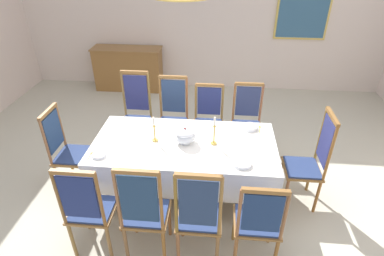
# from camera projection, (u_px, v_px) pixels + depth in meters

# --- Properties ---
(ground) EXTENTS (7.50, 6.61, 0.04)m
(ground) POSITION_uv_depth(u_px,v_px,m) (186.00, 186.00, 4.20)
(ground) COLOR #BAB7A4
(back_wall) EXTENTS (7.50, 0.08, 3.08)m
(back_wall) POSITION_uv_depth(u_px,v_px,m) (204.00, 14.00, 6.23)
(back_wall) COLOR beige
(back_wall) RESTS_ON ground
(dining_table) EXTENTS (2.13, 1.06, 0.78)m
(dining_table) POSITION_uv_depth(u_px,v_px,m) (184.00, 148.00, 3.70)
(dining_table) COLOR brown
(dining_table) RESTS_ON ground
(tablecloth) EXTENTS (2.15, 1.08, 0.40)m
(tablecloth) POSITION_uv_depth(u_px,v_px,m) (184.00, 150.00, 3.71)
(tablecloth) COLOR white
(tablecloth) RESTS_ON dining_table
(chair_south_a) EXTENTS (0.44, 0.42, 1.15)m
(chair_south_a) POSITION_uv_depth(u_px,v_px,m) (89.00, 208.00, 3.02)
(chair_south_a) COLOR brown
(chair_south_a) RESTS_ON ground
(chair_north_a) EXTENTS (0.44, 0.42, 1.24)m
(chair_north_a) POSITION_uv_depth(u_px,v_px,m) (136.00, 113.00, 4.61)
(chair_north_a) COLOR brown
(chair_north_a) RESTS_ON ground
(chair_south_b) EXTENTS (0.44, 0.42, 1.20)m
(chair_south_b) POSITION_uv_depth(u_px,v_px,m) (144.00, 211.00, 2.97)
(chair_south_b) COLOR #915C30
(chair_south_b) RESTS_ON ground
(chair_north_b) EXTENTS (0.44, 0.42, 1.18)m
(chair_north_b) POSITION_uv_depth(u_px,v_px,m) (173.00, 116.00, 4.57)
(chair_north_b) COLOR brown
(chair_north_b) RESTS_ON ground
(chair_south_c) EXTENTS (0.44, 0.42, 1.19)m
(chair_south_c) POSITION_uv_depth(u_px,v_px,m) (199.00, 215.00, 2.93)
(chair_south_c) COLOR brown
(chair_south_c) RESTS_ON ground
(chair_north_c) EXTENTS (0.44, 0.42, 1.08)m
(chair_north_c) POSITION_uv_depth(u_px,v_px,m) (208.00, 120.00, 4.54)
(chair_north_c) COLOR brown
(chair_north_c) RESTS_ON ground
(chair_south_d) EXTENTS (0.44, 0.42, 1.08)m
(chair_south_d) POSITION_uv_depth(u_px,v_px,m) (258.00, 221.00, 2.91)
(chair_south_d) COLOR olive
(chair_south_d) RESTS_ON ground
(chair_north_d) EXTENTS (0.44, 0.42, 1.12)m
(chair_north_d) POSITION_uv_depth(u_px,v_px,m) (247.00, 121.00, 4.49)
(chair_north_d) COLOR brown
(chair_north_d) RESTS_ON ground
(chair_head_west) EXTENTS (0.42, 0.44, 1.13)m
(chair_head_west) POSITION_uv_depth(u_px,v_px,m) (67.00, 149.00, 3.87)
(chair_head_west) COLOR brown
(chair_head_west) RESTS_ON ground
(chair_head_east) EXTENTS (0.42, 0.44, 1.23)m
(chair_head_east) POSITION_uv_depth(u_px,v_px,m) (310.00, 161.00, 3.62)
(chair_head_east) COLOR brown
(chair_head_east) RESTS_ON ground
(soup_tureen) EXTENTS (0.25, 0.25, 0.20)m
(soup_tureen) POSITION_uv_depth(u_px,v_px,m) (185.00, 135.00, 3.60)
(soup_tureen) COLOR white
(soup_tureen) RESTS_ON tablecloth
(candlestick_west) EXTENTS (0.07, 0.07, 0.32)m
(candlestick_west) POSITION_uv_depth(u_px,v_px,m) (154.00, 132.00, 3.62)
(candlestick_west) COLOR gold
(candlestick_west) RESTS_ON tablecloth
(candlestick_east) EXTENTS (0.07, 0.07, 0.36)m
(candlestick_east) POSITION_uv_depth(u_px,v_px,m) (214.00, 133.00, 3.55)
(candlestick_east) COLOR gold
(candlestick_east) RESTS_ON tablecloth
(bowl_near_left) EXTENTS (0.15, 0.15, 0.03)m
(bowl_near_left) POSITION_uv_depth(u_px,v_px,m) (99.00, 155.00, 3.41)
(bowl_near_left) COLOR white
(bowl_near_left) RESTS_ON tablecloth
(bowl_near_right) EXTENTS (0.19, 0.19, 0.04)m
(bowl_near_right) POSITION_uv_depth(u_px,v_px,m) (250.00, 127.00, 3.90)
(bowl_near_right) COLOR white
(bowl_near_right) RESTS_ON tablecloth
(bowl_far_left) EXTENTS (0.20, 0.20, 0.04)m
(bowl_far_left) POSITION_uv_depth(u_px,v_px,m) (242.00, 163.00, 3.28)
(bowl_far_left) COLOR white
(bowl_far_left) RESTS_ON tablecloth
(spoon_primary) EXTENTS (0.03, 0.18, 0.01)m
(spoon_primary) POSITION_uv_depth(u_px,v_px,m) (91.00, 154.00, 3.45)
(spoon_primary) COLOR gold
(spoon_primary) RESTS_ON tablecloth
(spoon_secondary) EXTENTS (0.03, 0.18, 0.01)m
(spoon_secondary) POSITION_uv_depth(u_px,v_px,m) (260.00, 128.00, 3.93)
(spoon_secondary) COLOR gold
(spoon_secondary) RESTS_ON tablecloth
(sideboard) EXTENTS (1.44, 0.48, 0.90)m
(sideboard) POSITION_uv_depth(u_px,v_px,m) (129.00, 69.00, 6.65)
(sideboard) COLOR brown
(sideboard) RESTS_ON ground
(framed_painting) EXTENTS (1.01, 0.05, 1.23)m
(framed_painting) POSITION_uv_depth(u_px,v_px,m) (304.00, 7.00, 5.93)
(framed_painting) COLOR #D1B251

